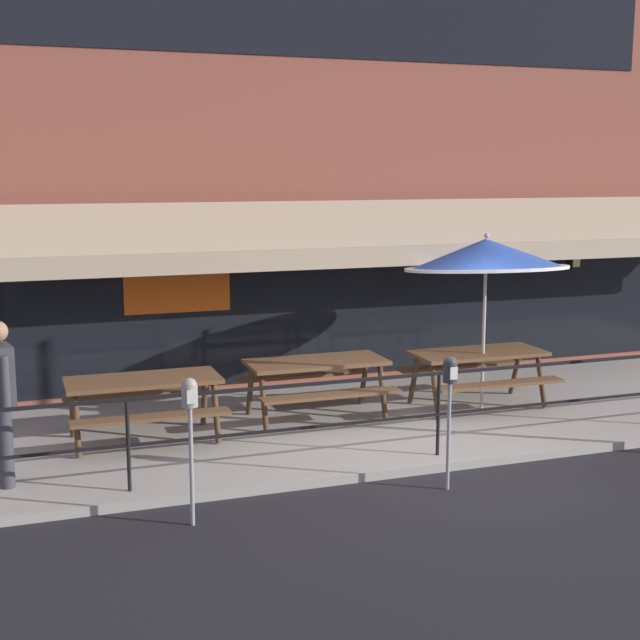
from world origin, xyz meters
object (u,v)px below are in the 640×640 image
Objects in this scene: pedestrian_walking at (1,394)px; parking_meter_near at (190,407)px; parking_meter_far at (450,382)px; picnic_table_right at (478,363)px; picnic_table_left at (143,391)px; picnic_table_centre at (316,372)px; patio_umbrella_right at (486,255)px.

parking_meter_near is (1.65, -1.46, 0.09)m from pedestrian_walking.
picnic_table_right is at bearing 55.13° from parking_meter_far.
pedestrian_walking is 4.57m from parking_meter_far.
picnic_table_right is at bearing 0.90° from picnic_table_left.
pedestrian_walking is at bearing 138.55° from parking_meter_near.
pedestrian_walking reaches higher than parking_meter_far.
parking_meter_far is (2.70, 0.05, 0.00)m from parking_meter_near.
picnic_table_right is at bearing 10.25° from pedestrian_walking.
picnic_table_centre is 3.54m from parking_meter_near.
pedestrian_walking is (-6.10, -1.10, 0.35)m from picnic_table_right.
parking_meter_far is (-1.75, -2.37, -1.03)m from patio_umbrella_right.
patio_umbrella_right is at bearing -8.07° from picnic_table_centre.
picnic_table_right is 5.15m from parking_meter_near.
parking_meter_near reaches higher than picnic_table_left.
pedestrian_walking is at bearing -169.75° from picnic_table_right.
patio_umbrella_right is 1.39× the size of pedestrian_walking.
patio_umbrella_right is (2.26, -0.32, 1.47)m from picnic_table_centre.
parking_meter_near is at bearing -128.48° from picnic_table_centre.
parking_meter_far is at bearing -17.87° from pedestrian_walking.
parking_meter_far is at bearing -126.33° from patio_umbrella_right.
picnic_table_centre is at bearing 100.83° from parking_meter_far.
picnic_table_left is 1.00× the size of picnic_table_right.
pedestrian_walking is at bearing 162.13° from parking_meter_far.
parking_meter_far is at bearing -79.17° from picnic_table_centre.
picnic_table_right is at bearing 90.00° from patio_umbrella_right.
pedestrian_walking is (-6.10, -0.97, -1.12)m from patio_umbrella_right.
picnic_table_left is 1.27× the size of parking_meter_near.
patio_umbrella_right reaches higher than picnic_table_right.
picnic_table_left is 2.53m from parking_meter_near.
pedestrian_walking reaches higher than picnic_table_left.
parking_meter_near is (-4.45, -2.43, -1.03)m from patio_umbrella_right.
parking_meter_near is 2.70m from parking_meter_far.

